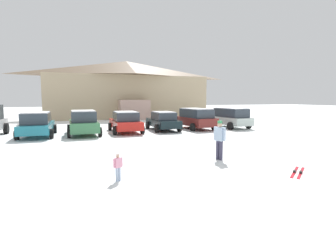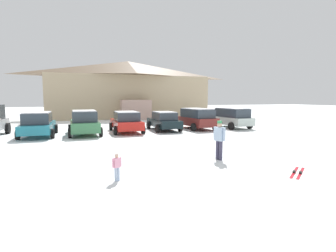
% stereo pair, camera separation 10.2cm
% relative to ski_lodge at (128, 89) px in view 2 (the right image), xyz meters
% --- Properties ---
extents(ground, '(160.00, 160.00, 0.00)m').
position_rel_ski_lodge_xyz_m(ground, '(-2.10, -31.33, -3.84)').
color(ground, white).
extents(ski_lodge, '(21.16, 9.96, 7.59)m').
position_rel_ski_lodge_xyz_m(ski_lodge, '(0.00, 0.00, 0.00)').
color(ski_lodge, tan).
rests_on(ski_lodge, ground).
extents(parked_teal_hatchback, '(2.29, 4.69, 1.68)m').
position_rel_ski_lodge_xyz_m(parked_teal_hatchback, '(-9.41, -16.21, -3.00)').
color(parked_teal_hatchback, '#1D7183').
rests_on(parked_teal_hatchback, ground).
extents(parked_green_coupe, '(2.26, 4.52, 1.75)m').
position_rel_ski_lodge_xyz_m(parked_green_coupe, '(-6.39, -16.48, -2.97)').
color(parked_green_coupe, '#357146').
rests_on(parked_green_coupe, ground).
extents(parked_red_sedan, '(2.28, 4.51, 1.61)m').
position_rel_ski_lodge_xyz_m(parked_red_sedan, '(-3.30, -16.11, -3.03)').
color(parked_red_sedan, red).
rests_on(parked_red_sedan, ground).
extents(parked_black_sedan, '(2.10, 4.33, 1.53)m').
position_rel_ski_lodge_xyz_m(parked_black_sedan, '(-0.20, -15.96, -3.06)').
color(parked_black_sedan, black).
rests_on(parked_black_sedan, ground).
extents(parked_maroon_van, '(2.43, 4.25, 1.75)m').
position_rel_ski_lodge_xyz_m(parked_maroon_van, '(2.72, -16.05, -2.91)').
color(parked_maroon_van, maroon).
rests_on(parked_maroon_van, ground).
extents(parked_silver_wagon, '(2.33, 4.25, 1.76)m').
position_rel_ski_lodge_xyz_m(parked_silver_wagon, '(5.98, -16.28, -2.91)').
color(parked_silver_wagon, '#B2C2BA').
rests_on(parked_silver_wagon, ground).
extents(skier_child_in_pink_snowsuit, '(0.31, 0.20, 0.89)m').
position_rel_ski_lodge_xyz_m(skier_child_in_pink_snowsuit, '(-5.79, -27.88, -3.34)').
color(skier_child_in_pink_snowsuit, '#99ACC6').
rests_on(skier_child_in_pink_snowsuit, ground).
extents(skier_adult_in_blue_parka, '(0.36, 0.59, 1.67)m').
position_rel_ski_lodge_xyz_m(skier_adult_in_blue_parka, '(-1.26, -26.45, -2.90)').
color(skier_adult_in_blue_parka, '#38354C').
rests_on(skier_adult_in_blue_parka, ground).
extents(pair_of_skis, '(1.49, 1.24, 0.08)m').
position_rel_ski_lodge_xyz_m(pair_of_skis, '(0.31, -29.13, -3.82)').
color(pair_of_skis, red).
rests_on(pair_of_skis, ground).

